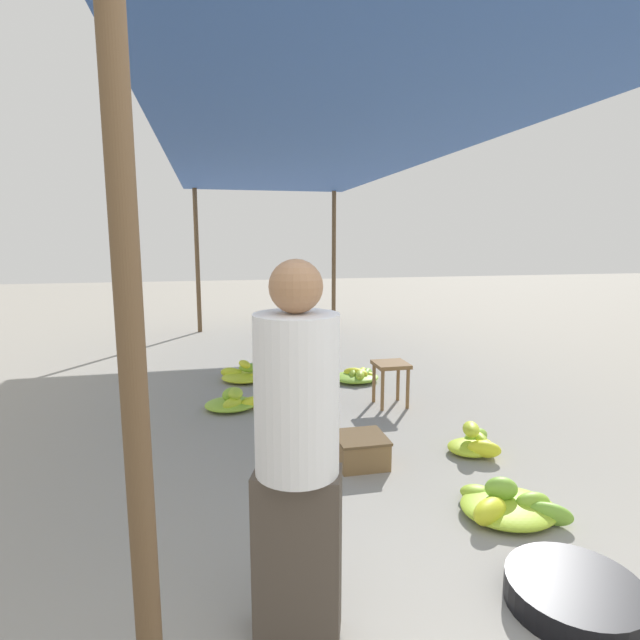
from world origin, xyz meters
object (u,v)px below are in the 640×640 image
Objects in this scene: banana_pile_right_1 at (508,506)px; stool at (391,371)px; vendor_foreground at (297,451)px; crate_near at (361,450)px; banana_pile_right_2 at (358,375)px; banana_pile_left_1 at (246,375)px; basin_black at (574,594)px; banana_pile_left_0 at (233,402)px; banana_pile_right_0 at (475,443)px.

stool is at bearing 89.64° from banana_pile_right_1.
crate_near is at bearing 63.95° from vendor_foreground.
stool reaches higher than banana_pile_right_2.
basin_black is at bearing -73.39° from banana_pile_left_1.
banana_pile_left_0 is 1.05m from banana_pile_left_1.
banana_pile_left_0 reaches higher than basin_black.
banana_pile_right_0 is at bearing -56.14° from banana_pile_left_1.
vendor_foreground is 2.40× the size of banana_pile_left_1.
banana_pile_right_2 is (-0.07, 0.93, -0.30)m from stool.
banana_pile_left_0 is 1.58× the size of crate_near.
vendor_foreground is 1.53m from basin_black.
banana_pile_right_0 is (1.74, 1.56, -0.78)m from vendor_foreground.
banana_pile_right_1 reaches higher than banana_pile_right_2.
basin_black is 1.04× the size of banana_pile_left_0.
basin_black is 1.73m from banana_pile_right_0.
crate_near is at bearing 107.99° from basin_black.
banana_pile_right_0 is at bearing 0.14° from crate_near.
banana_pile_right_0 is (1.68, -2.50, 0.01)m from banana_pile_left_1.
banana_pile_right_2 is (1.33, -0.31, -0.00)m from banana_pile_left_1.
basin_black is 0.92× the size of banana_pile_left_1.
banana_pile_left_1 is (0.06, 4.06, -0.78)m from vendor_foreground.
vendor_foreground is 3.59× the size of stool.
banana_pile_left_0 is 1.23× the size of banana_pile_right_0.
basin_black is 3.86m from banana_pile_right_2.
banana_pile_right_2 is at bearing -13.23° from banana_pile_left_1.
vendor_foreground is 2.46m from banana_pile_right_0.
banana_pile_right_2 is at bearing 88.70° from basin_black.
vendor_foreground is at bearing -155.70° from banana_pile_right_1.
vendor_foreground is at bearing -116.05° from crate_near.
banana_pile_left_1 is at bearing 105.67° from crate_near.
crate_near is (-0.69, 0.90, 0.05)m from banana_pile_right_1.
banana_pile_right_1 is (0.15, 0.77, 0.00)m from basin_black.
banana_pile_right_1 is at bearing -67.73° from banana_pile_left_1.
banana_pile_right_0 is 0.95m from banana_pile_right_1.
stool is at bearing 86.82° from basin_black.
banana_pile_left_1 is at bearing 138.48° from stool.
banana_pile_left_1 is 1.40× the size of banana_pile_right_0.
stool is 2.18m from banana_pile_right_1.
banana_pile_right_1 is 3.09m from banana_pile_right_2.
banana_pile_right_1 is (-0.28, -0.90, -0.01)m from banana_pile_right_0.
crate_near reaches higher than banana_pile_right_2.
banana_pile_left_0 is 0.92× the size of banana_pile_right_1.
stool is (1.47, 2.81, -0.49)m from vendor_foreground.
basin_black is at bearing -91.30° from banana_pile_right_2.
banana_pile_right_0 reaches higher than banana_pile_right_1.
banana_pile_right_1 is at bearing 79.07° from basin_black.
banana_pile_right_0 reaches higher than banana_pile_right_2.
vendor_foreground is 3.13m from banana_pile_left_0.
banana_pile_right_0 is at bearing -38.04° from banana_pile_left_0.
banana_pile_right_0 is at bearing 72.52° from banana_pile_right_1.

